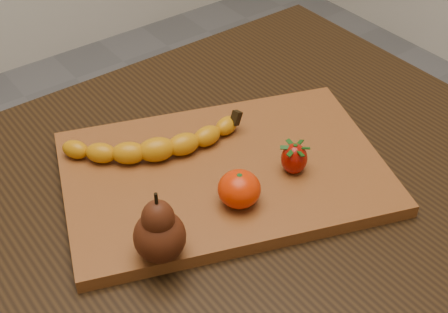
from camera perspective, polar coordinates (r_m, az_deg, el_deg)
table at (r=0.95m, az=-1.93°, el=-7.19°), size 1.00×0.70×0.76m
cutting_board at (r=0.89m, az=0.00°, el=-1.49°), size 0.53×0.44×0.02m
banana at (r=0.89m, az=-6.17°, el=0.64°), size 0.23×0.14×0.04m
pear at (r=0.74m, az=-5.99°, el=-6.34°), size 0.07×0.07×0.10m
mandarin at (r=0.81m, az=1.40°, el=-2.98°), size 0.06×0.06×0.05m
strawberry at (r=0.87m, az=6.44°, el=-0.10°), size 0.05×0.05×0.05m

